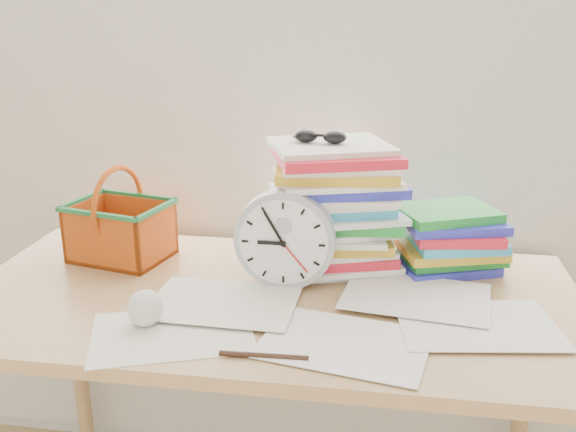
% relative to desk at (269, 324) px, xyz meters
% --- Properties ---
extents(curtain, '(2.40, 0.01, 2.50)m').
position_rel_desk_xyz_m(curtain, '(0.00, 0.38, 0.62)').
color(curtain, silver).
rests_on(curtain, room_shell).
extents(desk, '(1.40, 0.70, 0.75)m').
position_rel_desk_xyz_m(desk, '(0.00, 0.00, 0.00)').
color(desk, '#AA8050').
rests_on(desk, ground).
extents(paper_stack, '(0.37, 0.33, 0.31)m').
position_rel_desk_xyz_m(paper_stack, '(0.13, 0.19, 0.23)').
color(paper_stack, white).
rests_on(paper_stack, desk).
extents(clock, '(0.23, 0.05, 0.23)m').
position_rel_desk_xyz_m(clock, '(0.03, 0.06, 0.19)').
color(clock, '#A6ABB5').
rests_on(clock, desk).
extents(sunglasses, '(0.15, 0.13, 0.03)m').
position_rel_desk_xyz_m(sunglasses, '(0.09, 0.19, 0.40)').
color(sunglasses, black).
rests_on(sunglasses, paper_stack).
extents(book_stack, '(0.31, 0.27, 0.16)m').
position_rel_desk_xyz_m(book_stack, '(0.41, 0.21, 0.15)').
color(book_stack, white).
rests_on(book_stack, desk).
extents(basket, '(0.28, 0.24, 0.24)m').
position_rel_desk_xyz_m(basket, '(-0.42, 0.16, 0.19)').
color(basket, '#D45A14').
rests_on(basket, desk).
extents(crumpled_ball, '(0.08, 0.08, 0.08)m').
position_rel_desk_xyz_m(crumpled_ball, '(-0.22, -0.18, 0.11)').
color(crumpled_ball, white).
rests_on(crumpled_ball, desk).
extents(pen, '(0.17, 0.02, 0.01)m').
position_rel_desk_xyz_m(pen, '(0.04, -0.27, 0.08)').
color(pen, black).
rests_on(pen, desk).
extents(scattered_papers, '(1.26, 0.42, 0.02)m').
position_rel_desk_xyz_m(scattered_papers, '(0.00, 0.00, 0.08)').
color(scattered_papers, white).
rests_on(scattered_papers, desk).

